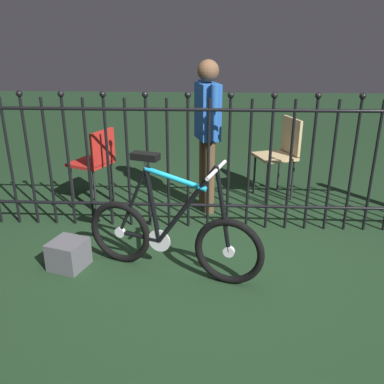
% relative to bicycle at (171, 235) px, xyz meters
% --- Properties ---
extents(ground_plane, '(20.00, 20.00, 0.00)m').
position_rel_bicycle_xyz_m(ground_plane, '(0.28, 0.05, -0.31)').
color(ground_plane, black).
extents(iron_fence, '(4.83, 0.07, 1.31)m').
position_rel_bicycle_xyz_m(iron_fence, '(0.22, 0.80, 0.35)').
color(iron_fence, black).
rests_on(iron_fence, ground).
extents(bicycle, '(1.35, 0.53, 0.92)m').
position_rel_bicycle_xyz_m(bicycle, '(0.00, 0.00, 0.00)').
color(bicycle, black).
rests_on(bicycle, ground).
extents(chair_red, '(0.49, 0.48, 0.81)m').
position_rel_bicycle_xyz_m(chair_red, '(-0.90, 1.27, 0.19)').
color(chair_red, black).
rests_on(chair_red, ground).
extents(chair_tan, '(0.49, 0.49, 0.87)m').
position_rel_bicycle_xyz_m(chair_tan, '(1.04, 1.63, 0.22)').
color(chair_tan, black).
rests_on(chair_tan, ground).
extents(person_visitor, '(0.27, 0.46, 1.48)m').
position_rel_bicycle_xyz_m(person_visitor, '(0.24, 1.21, 0.56)').
color(person_visitor, '#4C3823').
rests_on(person_visitor, ground).
extents(display_crate, '(0.32, 0.32, 0.22)m').
position_rel_bicycle_xyz_m(display_crate, '(-0.81, 0.03, -0.20)').
color(display_crate, '#4C4C51').
rests_on(display_crate, ground).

